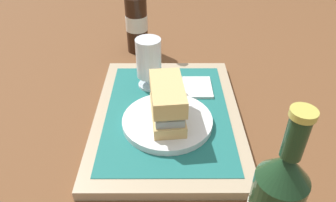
{
  "coord_description": "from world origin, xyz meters",
  "views": [
    {
      "loc": [
        -0.56,
        0.0,
        0.46
      ],
      "look_at": [
        0.0,
        0.0,
        0.05
      ],
      "focal_mm": 33.92,
      "sensor_mm": 36.0,
      "label": 1
    }
  ],
  "objects_px": {
    "beer_bottle": "(137,18)",
    "plate": "(166,121)",
    "sandwich": "(166,101)",
    "beer_glass": "(149,60)"
  },
  "relations": [
    {
      "from": "beer_glass",
      "to": "beer_bottle",
      "type": "distance_m",
      "value": 0.24
    },
    {
      "from": "beer_bottle",
      "to": "plate",
      "type": "bearing_deg",
      "value": -167.17
    },
    {
      "from": "sandwich",
      "to": "beer_glass",
      "type": "xyz_separation_m",
      "value": [
        0.14,
        0.04,
        0.01
      ]
    },
    {
      "from": "plate",
      "to": "sandwich",
      "type": "bearing_deg",
      "value": 5.84
    },
    {
      "from": "sandwich",
      "to": "beer_bottle",
      "type": "relative_size",
      "value": 0.51
    },
    {
      "from": "sandwich",
      "to": "plate",
      "type": "bearing_deg",
      "value": 180.0
    },
    {
      "from": "beer_bottle",
      "to": "beer_glass",
      "type": "bearing_deg",
      "value": -168.68
    },
    {
      "from": "beer_glass",
      "to": "beer_bottle",
      "type": "xyz_separation_m",
      "value": [
        0.23,
        0.05,
        0.01
      ]
    },
    {
      "from": "sandwich",
      "to": "beer_glass",
      "type": "height_order",
      "value": "beer_glass"
    },
    {
      "from": "sandwich",
      "to": "beer_bottle",
      "type": "xyz_separation_m",
      "value": [
        0.38,
        0.09,
        0.03
      ]
    }
  ]
}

